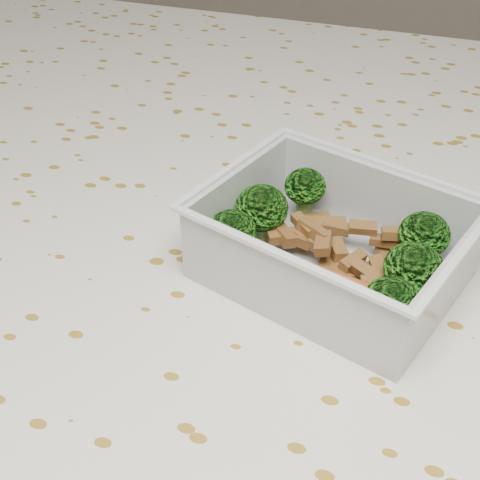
% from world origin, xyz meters
% --- Properties ---
extents(dining_table, '(1.40, 0.90, 0.75)m').
position_xyz_m(dining_table, '(0.00, 0.00, 0.67)').
color(dining_table, brown).
rests_on(dining_table, ground).
extents(tablecloth, '(1.46, 0.96, 0.19)m').
position_xyz_m(tablecloth, '(0.00, 0.00, 0.72)').
color(tablecloth, silver).
rests_on(tablecloth, dining_table).
extents(lunch_container, '(0.19, 0.17, 0.06)m').
position_xyz_m(lunch_container, '(0.06, 0.02, 0.78)').
color(lunch_container, silver).
rests_on(lunch_container, tablecloth).
extents(broccoli_florets, '(0.15, 0.13, 0.04)m').
position_xyz_m(broccoli_florets, '(0.06, 0.02, 0.79)').
color(broccoli_florets, '#608C3F').
rests_on(broccoli_florets, lunch_container).
extents(meat_pile, '(0.11, 0.08, 0.03)m').
position_xyz_m(meat_pile, '(0.06, 0.03, 0.77)').
color(meat_pile, brown).
rests_on(meat_pile, lunch_container).
extents(sausage, '(0.14, 0.05, 0.02)m').
position_xyz_m(sausage, '(0.05, -0.01, 0.78)').
color(sausage, '#AF4E22').
rests_on(sausage, lunch_container).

